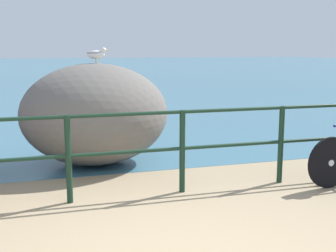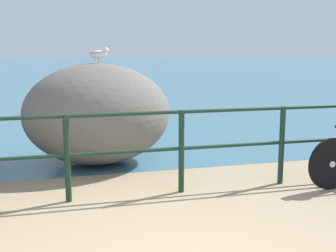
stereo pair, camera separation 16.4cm
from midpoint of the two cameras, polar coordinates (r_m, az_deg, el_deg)
ground_plane at (r=23.11m, az=-12.72°, el=5.29°), size 120.00×120.00×0.10m
sea_surface at (r=50.96m, az=-14.04°, el=7.72°), size 120.00×90.00×0.01m
promenade_railing at (r=5.13m, az=-4.60°, el=-2.44°), size 9.58×0.07×1.02m
breakwater_boulder_main at (r=6.72m, az=-8.56°, el=1.58°), size 2.23×1.93×1.54m
seagull at (r=6.71m, az=-8.37°, el=9.34°), size 0.34×0.17×0.23m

